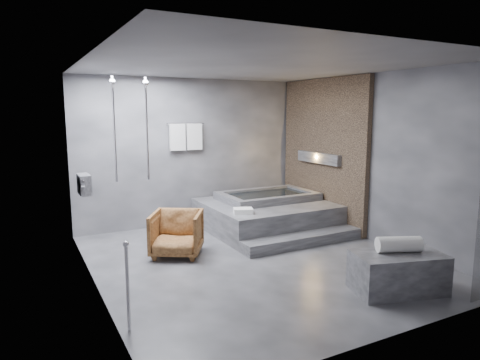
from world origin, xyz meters
TOP-DOWN VIEW (x-y plane):
  - room at (0.40, 0.24)m, footprint 5.00×5.04m
  - tub_deck at (1.05, 1.45)m, footprint 2.20×2.00m
  - tub_step at (1.05, 0.27)m, footprint 2.20×0.36m
  - concrete_bench at (0.97, -1.76)m, footprint 1.19×0.87m
  - driftwood_chair at (-0.95, 0.77)m, footprint 1.01×1.02m
  - rolled_towel at (1.01, -1.72)m, footprint 0.57×0.39m
  - deck_towel at (0.25, 0.87)m, footprint 0.38×0.33m

SIDE VIEW (x-z plane):
  - tub_step at x=1.05m, z-range 0.00..0.18m
  - concrete_bench at x=0.97m, z-range 0.00..0.48m
  - tub_deck at x=1.05m, z-range 0.00..0.50m
  - driftwood_chair at x=-0.95m, z-range 0.00..0.68m
  - deck_towel at x=0.25m, z-range 0.50..0.58m
  - rolled_towel at x=1.01m, z-range 0.48..0.67m
  - room at x=0.40m, z-range 0.32..3.14m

